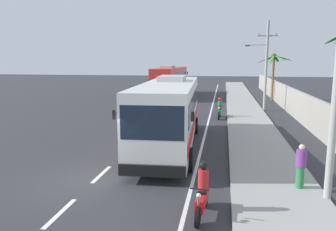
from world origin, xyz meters
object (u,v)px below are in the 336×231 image
coach_bus_foreground (169,111)px  pedestrian_near_kerb (301,165)px  coach_bus_far_lane (170,80)px  palm_nearest (274,65)px  motorcycle_trailing (202,194)px  motorcycle_beside_bus (220,110)px  utility_pole_mid (266,64)px

coach_bus_foreground → pedestrian_near_kerb: size_ratio=7.15×
coach_bus_far_lane → coach_bus_foreground: bearing=-80.8°
palm_nearest → pedestrian_near_kerb: bearing=-95.7°
coach_bus_foreground → motorcycle_trailing: (2.27, -7.67, -1.27)m
coach_bus_far_lane → motorcycle_beside_bus: 16.03m
motorcycle_beside_bus → motorcycle_trailing: 16.83m
palm_nearest → coach_bus_foreground: bearing=-111.0°
pedestrian_near_kerb → palm_nearest: bearing=-170.7°
motorcycle_trailing → utility_pole_mid: utility_pole_mid is taller
coach_bus_foreground → utility_pole_mid: utility_pole_mid is taller
utility_pole_mid → coach_bus_far_lane: bearing=136.4°
motorcycle_trailing → motorcycle_beside_bus: bearing=89.1°
motorcycle_trailing → palm_nearest: palm_nearest is taller
coach_bus_far_lane → utility_pole_mid: utility_pole_mid is taller
coach_bus_foreground → utility_pole_mid: 15.55m
coach_bus_foreground → motorcycle_trailing: 8.10m
coach_bus_far_lane → palm_nearest: (12.10, -2.29, 2.00)m
motorcycle_beside_bus → utility_pole_mid: (3.92, 4.80, 3.60)m
utility_pole_mid → palm_nearest: (1.78, 7.55, -0.25)m
coach_bus_foreground → pedestrian_near_kerb: (5.58, -5.25, -0.98)m
coach_bus_foreground → motorcycle_beside_bus: coach_bus_foreground is taller
pedestrian_near_kerb → utility_pole_mid: (0.88, 19.21, 3.29)m
pedestrian_near_kerb → utility_pole_mid: 19.51m
motorcycle_trailing → pedestrian_near_kerb: 4.10m
coach_bus_far_lane → palm_nearest: size_ratio=2.28×
pedestrian_near_kerb → palm_nearest: 27.06m
motorcycle_beside_bus → motorcycle_trailing: size_ratio=1.00×
coach_bus_foreground → utility_pole_mid: size_ratio=1.42×
pedestrian_near_kerb → motorcycle_trailing: bearing=-38.8°
motorcycle_beside_bus → palm_nearest: size_ratio=0.37×
motorcycle_trailing → pedestrian_near_kerb: pedestrian_near_kerb is taller
pedestrian_near_kerb → palm_nearest: palm_nearest is taller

